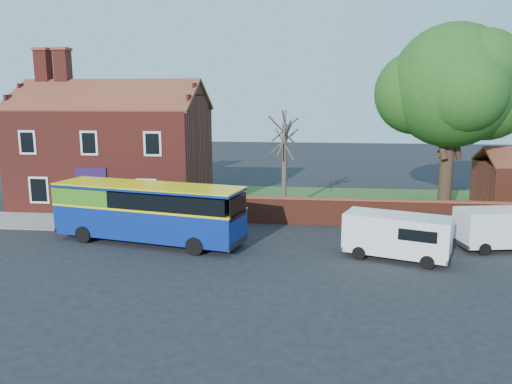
# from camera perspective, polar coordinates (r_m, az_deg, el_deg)

# --- Properties ---
(ground) EXTENTS (120.00, 120.00, 0.00)m
(ground) POSITION_cam_1_polar(r_m,az_deg,el_deg) (23.79, -10.04, -7.44)
(ground) COLOR black
(ground) RESTS_ON ground
(pavement) EXTENTS (18.00, 3.50, 0.12)m
(pavement) POSITION_cam_1_polar(r_m,az_deg,el_deg) (31.44, -19.36, -3.27)
(pavement) COLOR gray
(pavement) RESTS_ON ground
(kerb) EXTENTS (18.00, 0.15, 0.14)m
(kerb) POSITION_cam_1_polar(r_m,az_deg,el_deg) (29.93, -20.81, -4.04)
(kerb) COLOR slate
(kerb) RESTS_ON ground
(grass_strip) EXTENTS (26.00, 12.00, 0.04)m
(grass_strip) POSITION_cam_1_polar(r_m,az_deg,el_deg) (35.97, 16.63, -1.43)
(grass_strip) COLOR #426B28
(grass_strip) RESTS_ON ground
(shop_building) EXTENTS (12.30, 8.13, 10.50)m
(shop_building) POSITION_cam_1_polar(r_m,az_deg,el_deg) (36.04, -15.78, 4.11)
(shop_building) COLOR maroon
(shop_building) RESTS_ON ground
(boundary_wall) EXTENTS (22.00, 0.38, 1.60)m
(boundary_wall) POSITION_cam_1_polar(r_m,az_deg,el_deg) (30.05, 18.65, -2.38)
(boundary_wall) COLOR maroon
(boundary_wall) RESTS_ON ground
(bus) EXTENTS (10.20, 4.58, 3.02)m
(bus) POSITION_cam_1_polar(r_m,az_deg,el_deg) (26.20, -12.79, -1.96)
(bus) COLOR navy
(bus) RESTS_ON ground
(van_near) EXTENTS (5.07, 3.35, 2.07)m
(van_near) POSITION_cam_1_polar(r_m,az_deg,el_deg) (23.94, 15.85, -4.69)
(van_near) COLOR white
(van_near) RESTS_ON ground
(van_far) EXTENTS (4.83, 2.69, 2.00)m
(van_far) POSITION_cam_1_polar(r_m,az_deg,el_deg) (27.35, 26.60, -3.60)
(van_far) COLOR white
(van_far) RESTS_ON ground
(large_tree) EXTENTS (9.77, 7.73, 11.92)m
(large_tree) POSITION_cam_1_polar(r_m,az_deg,el_deg) (34.46, 21.56, 10.79)
(large_tree) COLOR black
(large_tree) RESTS_ON ground
(bare_tree) EXTENTS (2.34, 2.78, 6.23)m
(bare_tree) POSITION_cam_1_polar(r_m,az_deg,el_deg) (32.43, 3.26, 3.40)
(bare_tree) COLOR #4C4238
(bare_tree) RESTS_ON ground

